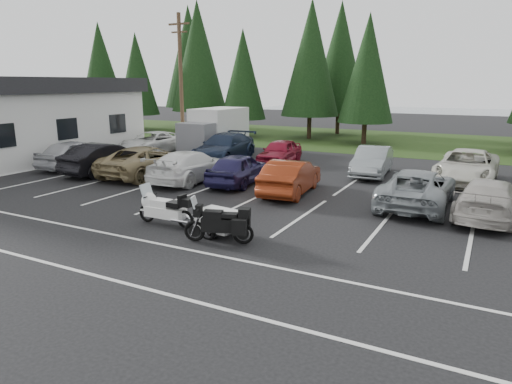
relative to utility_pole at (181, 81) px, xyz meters
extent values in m
plane|color=black|center=(10.00, -12.00, -4.70)|extent=(120.00, 120.00, 0.00)
cube|color=#1B3210|center=(10.00, 12.00, -4.69)|extent=(80.00, 16.00, 0.01)
cube|color=slate|center=(14.00, 43.00, -4.70)|extent=(70.00, 50.00, 0.02)
cylinder|color=#473321|center=(0.00, 0.00, -0.20)|extent=(0.26, 0.26, 9.00)
cube|color=#473321|center=(0.00, 0.00, 3.60)|extent=(1.60, 0.12, 0.12)
cube|color=#473321|center=(0.00, 0.00, 3.10)|extent=(1.20, 0.10, 0.10)
cube|color=silver|center=(10.00, -10.00, -4.69)|extent=(32.00, 16.00, 0.01)
cylinder|color=#332316|center=(-18.00, 10.50, -3.45)|extent=(0.36, 0.36, 2.50)
cone|color=black|center=(-18.00, 10.50, 1.54)|extent=(4.58, 4.58, 8.84)
cylinder|color=#332316|center=(-12.00, 9.20, -3.62)|extent=(0.36, 0.36, 2.16)
cone|color=black|center=(-12.00, 9.20, 0.70)|extent=(3.96, 3.96, 7.65)
cylinder|color=#332316|center=(-6.00, 10.80, -3.31)|extent=(0.36, 0.36, 2.78)
cone|color=black|center=(-6.00, 10.80, 2.26)|extent=(5.10, 5.10, 9.86)
cylinder|color=#332316|center=(-0.50, 9.40, -3.64)|extent=(0.36, 0.36, 2.11)
cone|color=black|center=(-0.50, 9.40, 0.58)|extent=(3.87, 3.87, 7.48)
cylinder|color=#332316|center=(5.00, 10.90, -3.39)|extent=(0.36, 0.36, 2.62)
cone|color=black|center=(5.00, 10.90, 1.84)|extent=(4.80, 4.80, 9.27)
cylinder|color=#332316|center=(10.00, 9.60, -3.57)|extent=(0.36, 0.36, 2.26)
cone|color=black|center=(10.00, 9.60, 0.94)|extent=(4.14, 4.14, 7.99)
cylinder|color=#332316|center=(-10.00, 15.00, -3.26)|extent=(0.36, 0.36, 2.88)
cone|color=black|center=(-10.00, 15.00, 2.50)|extent=(5.28, 5.28, 10.20)
cylinder|color=#332316|center=(6.00, 15.50, -3.34)|extent=(0.36, 0.36, 2.71)
cone|color=black|center=(6.00, 15.50, 2.08)|extent=(4.97, 4.97, 9.61)
imported|color=silver|center=(-1.51, -7.87, -3.91)|extent=(2.28, 4.76, 1.57)
imported|color=black|center=(1.17, -8.29, -3.91)|extent=(1.85, 4.86, 1.58)
imported|color=olive|center=(3.54, -7.83, -3.94)|extent=(2.64, 5.53, 1.52)
imported|color=white|center=(6.25, -7.89, -3.96)|extent=(2.13, 5.10, 1.47)
imported|color=#201C47|center=(8.60, -7.38, -3.97)|extent=(2.09, 4.42, 1.46)
imported|color=maroon|center=(11.45, -7.95, -3.97)|extent=(1.99, 4.55, 1.45)
imported|color=gray|center=(16.54, -7.71, -3.98)|extent=(2.40, 5.19, 1.44)
imported|color=#B4ADA5|center=(18.96, -8.15, -4.01)|extent=(2.31, 4.91, 1.39)
imported|color=white|center=(-1.12, -1.88, -3.98)|extent=(2.62, 5.29, 1.44)
imported|color=#17233A|center=(4.52, -2.01, -3.89)|extent=(2.70, 5.72, 1.61)
imported|color=maroon|center=(8.02, -1.60, -3.99)|extent=(1.94, 4.24, 1.41)
imported|color=gray|center=(13.56, -2.42, -3.97)|extent=(1.86, 4.49, 1.45)
imported|color=beige|center=(17.91, -2.14, -3.93)|extent=(2.78, 5.62, 1.53)
camera|label=1|loc=(18.88, -25.36, -0.10)|focal=32.00mm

